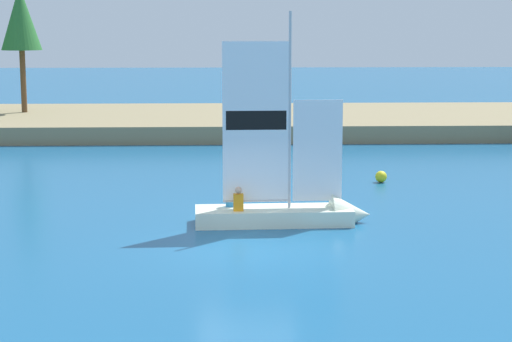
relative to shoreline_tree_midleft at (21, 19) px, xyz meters
The scene contains 5 objects.
ground_plane 30.50m from the shoreline_tree_midleft, 66.92° to the right, with size 200.00×200.00×0.00m, color #195684.
shore_bank 13.03m from the shoreline_tree_midleft, ahead, with size 80.00×13.04×0.87m, color #897A56.
shoreline_tree_midleft is the anchor object (origin of this frame).
sailboat 28.63m from the shoreline_tree_midleft, 61.69° to the right, with size 5.11×1.53×6.44m.
channel_buoy 25.45m from the shoreline_tree_midleft, 47.03° to the right, with size 0.42×0.42×0.42m, color yellow.
Camera 1 is at (-0.58, -21.81, 5.63)m, focal length 61.32 mm.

